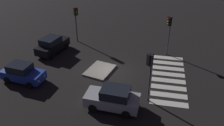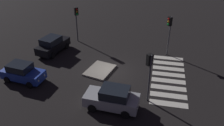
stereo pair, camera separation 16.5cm
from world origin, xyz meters
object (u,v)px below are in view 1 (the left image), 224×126
at_px(traffic_island, 100,70).
at_px(car_silver, 113,98).
at_px(car_blue, 22,73).
at_px(car_black, 52,45).
at_px(traffic_light_north, 76,16).
at_px(traffic_light_south, 150,66).
at_px(traffic_light_east, 169,27).

relative_size(traffic_island, car_silver, 0.80).
height_order(traffic_island, car_blue, car_blue).
xyz_separation_m(car_silver, car_blue, (2.14, 9.12, -0.07)).
bearing_deg(car_black, traffic_island, -101.66).
distance_m(traffic_light_north, traffic_light_south, 13.85).
xyz_separation_m(traffic_island, traffic_light_north, (6.41, 4.49, 3.30)).
relative_size(car_black, traffic_light_east, 1.02).
xyz_separation_m(traffic_island, car_silver, (-5.25, -2.38, 0.85)).
relative_size(traffic_light_north, traffic_light_south, 1.02).
bearing_deg(traffic_light_north, car_blue, -55.77).
bearing_deg(car_silver, traffic_light_south, -145.00).
relative_size(car_blue, traffic_light_south, 0.97).
relative_size(car_black, traffic_light_north, 1.04).
bearing_deg(car_silver, traffic_light_north, -55.53).
distance_m(car_silver, traffic_light_east, 11.29).
xyz_separation_m(car_black, traffic_light_north, (3.38, -1.93, 2.45)).
bearing_deg(car_silver, traffic_island, -61.62).
bearing_deg(car_blue, car_silver, -5.78).
relative_size(traffic_island, car_blue, 0.85).
relative_size(traffic_light_east, traffic_light_south, 1.04).
relative_size(car_silver, traffic_light_north, 1.01).
relative_size(traffic_island, traffic_light_south, 0.83).
xyz_separation_m(car_blue, traffic_light_south, (-0.56, -11.75, 2.44)).
bearing_deg(traffic_light_north, traffic_light_south, 0.86).
bearing_deg(car_blue, traffic_island, 32.20).
bearing_deg(traffic_light_north, car_silver, -11.95).
height_order(traffic_light_east, traffic_light_north, traffic_light_east).
distance_m(car_blue, traffic_light_east, 15.76).
bearing_deg(car_blue, traffic_light_east, 38.53).
relative_size(car_silver, car_blue, 1.06).
height_order(car_black, car_silver, car_silver).
bearing_deg(traffic_light_east, traffic_light_south, 37.96).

